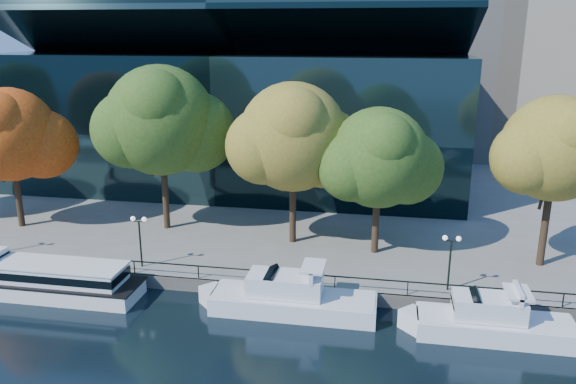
% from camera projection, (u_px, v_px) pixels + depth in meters
% --- Properties ---
extents(ground, '(160.00, 160.00, 0.00)m').
position_uv_depth(ground, '(184.00, 311.00, 38.33)').
color(ground, black).
rests_on(ground, ground).
extents(promenade, '(90.00, 67.08, 1.00)m').
position_uv_depth(promenade, '(283.00, 174.00, 72.55)').
color(promenade, slate).
rests_on(promenade, ground).
extents(railing, '(88.20, 0.08, 0.99)m').
position_uv_depth(railing, '(198.00, 266.00, 40.85)').
color(railing, black).
rests_on(railing, promenade).
extents(convention_building, '(50.00, 24.57, 21.43)m').
position_uv_depth(convention_building, '(242.00, 117.00, 66.64)').
color(convention_building, black).
rests_on(convention_building, ground).
extents(tour_boat, '(15.83, 3.53, 3.00)m').
position_uv_depth(tour_boat, '(38.00, 278.00, 40.54)').
color(tour_boat, white).
rests_on(tour_boat, ground).
extents(cruiser_near, '(12.37, 3.19, 3.58)m').
position_uv_depth(cruiser_near, '(286.00, 297.00, 37.96)').
color(cruiser_near, white).
rests_on(cruiser_near, ground).
extents(cruiser_far, '(10.71, 2.97, 3.50)m').
position_uv_depth(cruiser_far, '(487.00, 321.00, 34.91)').
color(cruiser_far, white).
rests_on(cruiser_far, ground).
extents(tree_1, '(10.38, 8.51, 12.71)m').
position_uv_depth(tree_1, '(11.00, 137.00, 49.57)').
color(tree_1, black).
rests_on(tree_1, promenade).
extents(tree_2, '(12.01, 9.85, 14.70)m').
position_uv_depth(tree_2, '(163.00, 123.00, 48.69)').
color(tree_2, black).
rests_on(tree_2, promenade).
extents(tree_3, '(11.19, 9.18, 13.57)m').
position_uv_depth(tree_3, '(295.00, 140.00, 45.61)').
color(tree_3, black).
rests_on(tree_3, promenade).
extents(tree_4, '(9.89, 8.11, 11.86)m').
position_uv_depth(tree_4, '(381.00, 160.00, 43.70)').
color(tree_4, black).
rests_on(tree_4, promenade).
extents(tree_5, '(9.74, 7.99, 13.06)m').
position_uv_depth(tree_5, '(558.00, 151.00, 40.86)').
color(tree_5, black).
rests_on(tree_5, promenade).
extents(lamp_1, '(1.26, 0.36, 4.03)m').
position_uv_depth(lamp_1, '(139.00, 230.00, 42.30)').
color(lamp_1, black).
rests_on(lamp_1, promenade).
extents(lamp_2, '(1.26, 0.36, 4.03)m').
position_uv_depth(lamp_2, '(451.00, 250.00, 38.44)').
color(lamp_2, black).
rests_on(lamp_2, promenade).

